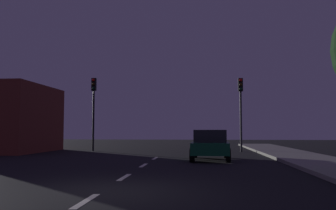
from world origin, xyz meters
TOP-DOWN VIEW (x-y plane):
  - ground_plane at (0.00, 7.00)m, footprint 80.00×80.00m
  - sidewalk_curb_right at (7.50, 7.00)m, footprint 3.00×40.00m
  - lane_stripe_nearest at (0.00, -1.20)m, footprint 0.16×1.60m
  - lane_stripe_second at (0.00, 2.60)m, footprint 0.16×1.60m
  - lane_stripe_third at (0.00, 6.40)m, footprint 0.16×1.60m
  - lane_stripe_fourth at (0.00, 10.20)m, footprint 0.16×1.60m
  - traffic_signal_left at (-5.17, 16.32)m, footprint 0.32×0.38m
  - traffic_signal_right at (5.12, 16.32)m, footprint 0.32×0.38m
  - car_stopped_ahead at (2.84, 9.37)m, footprint 1.96×3.92m
  - storefront_left at (-10.72, 14.71)m, footprint 5.44×6.79m

SIDE VIEW (x-z plane):
  - ground_plane at x=0.00m, z-range 0.00..0.00m
  - lane_stripe_nearest at x=0.00m, z-range 0.00..0.01m
  - lane_stripe_second at x=0.00m, z-range 0.00..0.01m
  - lane_stripe_third at x=0.00m, z-range 0.00..0.01m
  - lane_stripe_fourth at x=0.00m, z-range 0.00..0.01m
  - sidewalk_curb_right at x=7.50m, z-range 0.00..0.15m
  - car_stopped_ahead at x=2.84m, z-range 0.00..1.48m
  - storefront_left at x=-10.72m, z-range 0.00..4.46m
  - traffic_signal_right at x=5.12m, z-range 1.00..6.02m
  - traffic_signal_left at x=-5.17m, z-range 1.02..6.17m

